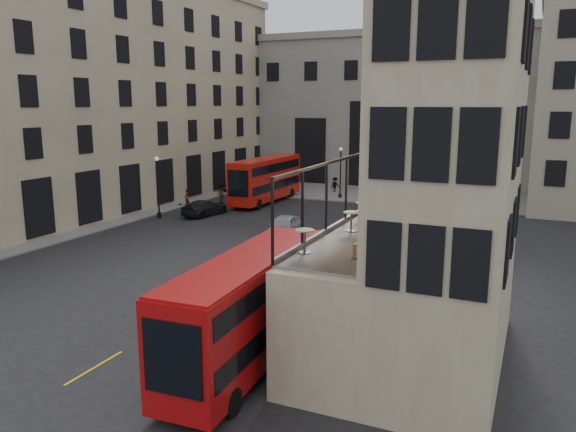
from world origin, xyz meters
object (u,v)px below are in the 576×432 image
at_px(bus_far, 266,178).
at_px(pedestrian_d, 454,199).
at_px(car_a, 283,227).
at_px(cafe_chair_a, 361,250).
at_px(street_lamp_b, 340,176).
at_px(car_c, 205,208).
at_px(cyclist, 348,221).
at_px(cafe_chair_b, 389,233).
at_px(cafe_table_near, 305,237).
at_px(street_lamp_a, 158,191).
at_px(bicycle, 291,223).
at_px(pedestrian_a, 221,195).
at_px(pedestrian_e, 187,199).
at_px(cafe_chair_d, 393,220).
at_px(traffic_light_far, 236,178).
at_px(bus_near, 250,304).
at_px(cafe_table_mid, 351,218).
at_px(cafe_chair_c, 378,230).
at_px(car_b, 385,207).
at_px(cafe_table_far, 363,208).
at_px(pedestrian_c, 395,190).
at_px(traffic_light_near, 303,219).
at_px(pedestrian_b, 335,185).

distance_m(bus_far, pedestrian_d, 18.33).
xyz_separation_m(car_a, cafe_chair_a, (11.59, -18.87, 4.06)).
distance_m(street_lamp_b, car_c, 15.70).
bearing_deg(cafe_chair_a, cyclist, 109.11).
bearing_deg(cafe_chair_b, cafe_table_near, -125.35).
xyz_separation_m(street_lamp_a, bicycle, (12.14, 0.82, -1.90)).
height_order(pedestrian_a, cafe_table_near, cafe_table_near).
relative_size(pedestrian_e, cafe_chair_d, 1.93).
bearing_deg(traffic_light_far, cafe_chair_d, -49.07).
bearing_deg(pedestrian_a, bus_near, -35.49).
bearing_deg(street_lamp_b, street_lamp_a, -124.51).
xyz_separation_m(traffic_light_far, cafe_table_mid, (20.81, -27.21, 2.72)).
bearing_deg(cafe_chair_c, pedestrian_a, 131.55).
height_order(cafe_chair_a, cafe_chair_c, cafe_chair_a).
bearing_deg(cafe_chair_d, street_lamp_b, 112.62).
bearing_deg(bus_far, traffic_light_far, -163.48).
distance_m(pedestrian_e, cafe_chair_a, 36.12).
bearing_deg(car_b, bicycle, -148.97).
relative_size(street_lamp_a, cafe_table_far, 6.99).
bearing_deg(cafe_chair_d, pedestrian_a, 134.06).
bearing_deg(pedestrian_e, pedestrian_c, 109.87).
bearing_deg(cafe_chair_c, car_a, 125.96).
bearing_deg(traffic_light_near, pedestrian_c, 89.54).
xyz_separation_m(pedestrian_d, cafe_chair_d, (1.59, -31.22, 4.11)).
bearing_deg(bicycle, car_c, 74.04).
height_order(street_lamp_b, pedestrian_a, street_lamp_b).
bearing_deg(cafe_table_mid, cafe_chair_d, 51.99).
xyz_separation_m(pedestrian_d, cafe_chair_b, (2.06, -33.70, 4.10)).
xyz_separation_m(bus_near, pedestrian_a, (-18.70, 29.08, -1.42)).
height_order(car_b, pedestrian_c, pedestrian_c).
distance_m(car_a, car_b, 12.08).
xyz_separation_m(bicycle, pedestrian_e, (-12.68, 4.20, 0.40)).
bearing_deg(bus_near, cafe_table_near, -0.24).
xyz_separation_m(street_lamp_a, pedestrian_e, (-0.54, 5.02, -1.50)).
xyz_separation_m(traffic_light_near, traffic_light_far, (-14.00, 16.00, 0.00)).
xyz_separation_m(car_a, pedestrian_a, (-11.33, 9.95, 0.13)).
xyz_separation_m(bus_far, pedestrian_e, (-5.49, -5.86, -1.60)).
bearing_deg(cyclist, cafe_table_near, -166.89).
bearing_deg(cafe_chair_c, bus_near, -138.09).
bearing_deg(bicycle, car_b, -38.15).
height_order(bicycle, pedestrian_d, pedestrian_d).
xyz_separation_m(pedestrian_a, pedestrian_b, (7.87, 11.31, -0.06)).
bearing_deg(cafe_chair_a, car_c, 132.31).
height_order(pedestrian_e, cafe_chair_d, cafe_chair_d).
distance_m(street_lamp_a, cafe_chair_a, 32.16).
height_order(bus_near, bicycle, bus_near).
distance_m(cafe_table_near, cafe_table_far, 6.57).
distance_m(traffic_light_near, car_c, 15.72).
relative_size(pedestrian_a, cafe_table_near, 2.20).
height_order(pedestrian_e, cafe_chair_b, cafe_chair_b).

